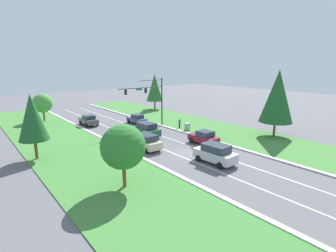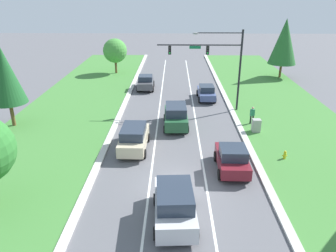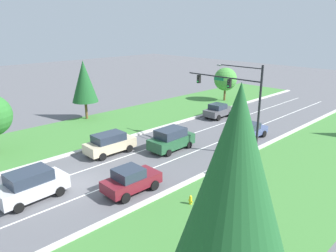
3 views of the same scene
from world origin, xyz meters
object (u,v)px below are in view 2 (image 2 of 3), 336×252
object	(u,v)px
pedestrian	(252,115)
conifer_mid_left_tree	(5,75)
champagne_suv	(134,138)
forest_suv	(176,116)
silver_suv	(175,204)
conifer_near_right_tree	(284,42)
graphite_sedan	(146,82)
fire_hydrant	(285,155)
burgundy_sedan	(232,159)
slate_blue_sedan	(206,92)
utility_cabinet	(256,126)
traffic_signal_mast	(217,58)
oak_far_left_tree	(115,51)

from	to	relation	value
pedestrian	conifer_mid_left_tree	bearing A→B (deg)	-19.76
champagne_suv	forest_suv	distance (m)	5.69
silver_suv	conifer_near_right_tree	bearing A→B (deg)	61.42
forest_suv	conifer_near_right_tree	xyz separation A→B (m)	(14.80, 18.31, 3.99)
graphite_sedan	fire_hydrant	xyz separation A→B (m)	(11.64, -18.32, -0.56)
pedestrian	fire_hydrant	size ratio (longest dim) A/B	2.41
burgundy_sedan	conifer_mid_left_tree	size ratio (longest dim) A/B	0.57
silver_suv	conifer_mid_left_tree	xyz separation A→B (m)	(-14.61, 13.02, 3.68)
champagne_suv	conifer_near_right_tree	size ratio (longest dim) A/B	0.58
slate_blue_sedan	graphite_sedan	distance (m)	8.26
fire_hydrant	conifer_mid_left_tree	bearing A→B (deg)	165.18
forest_suv	conifer_near_right_tree	world-z (taller)	conifer_near_right_tree
utility_cabinet	fire_hydrant	bearing A→B (deg)	-78.96
traffic_signal_mast	champagne_suv	world-z (taller)	traffic_signal_mast
oak_far_left_tree	conifer_mid_left_tree	size ratio (longest dim) A/B	0.70
forest_suv	conifer_mid_left_tree	world-z (taller)	conifer_mid_left_tree
utility_cabinet	oak_far_left_tree	world-z (taller)	oak_far_left_tree
fire_hydrant	conifer_near_right_tree	world-z (taller)	conifer_near_right_tree
silver_suv	slate_blue_sedan	distance (m)	21.57
forest_suv	silver_suv	bearing A→B (deg)	-91.80
pedestrian	slate_blue_sedan	bearing A→B (deg)	-86.44
silver_suv	forest_suv	world-z (taller)	forest_suv
silver_suv	oak_far_left_tree	bearing A→B (deg)	101.22
burgundy_sedan	slate_blue_sedan	size ratio (longest dim) A/B	0.98
graphite_sedan	conifer_mid_left_tree	world-z (taller)	conifer_mid_left_tree
silver_suv	burgundy_sedan	size ratio (longest dim) A/B	1.14
burgundy_sedan	utility_cabinet	size ratio (longest dim) A/B	3.43
burgundy_sedan	conifer_mid_left_tree	xyz separation A→B (m)	(-18.52, 7.63, 3.82)
burgundy_sedan	graphite_sedan	size ratio (longest dim) A/B	0.98
forest_suv	oak_far_left_tree	size ratio (longest dim) A/B	0.91
traffic_signal_mast	utility_cabinet	distance (m)	8.02
silver_suv	graphite_sedan	size ratio (longest dim) A/B	1.12
slate_blue_sedan	oak_far_left_tree	world-z (taller)	oak_far_left_tree
silver_suv	conifer_near_right_tree	distance (m)	35.06
conifer_mid_left_tree	conifer_near_right_tree	bearing A→B (deg)	32.01
forest_suv	oak_far_left_tree	distance (m)	22.39
pedestrian	fire_hydrant	distance (m)	6.95
graphite_sedan	conifer_mid_left_tree	bearing A→B (deg)	-133.36
traffic_signal_mast	champagne_suv	size ratio (longest dim) A/B	1.76
graphite_sedan	pedestrian	size ratio (longest dim) A/B	2.49
champagne_suv	graphite_sedan	distance (m)	16.85
slate_blue_sedan	utility_cabinet	world-z (taller)	slate_blue_sedan
forest_suv	utility_cabinet	xyz separation A→B (m)	(6.96, -1.19, -0.44)
traffic_signal_mast	conifer_near_right_tree	bearing A→B (deg)	51.86
utility_cabinet	fire_hydrant	size ratio (longest dim) A/B	1.73
conifer_mid_left_tree	traffic_signal_mast	bearing A→B (deg)	14.00
traffic_signal_mast	conifer_mid_left_tree	xyz separation A→B (m)	(-18.69, -4.66, -0.66)
graphite_sedan	utility_cabinet	xyz separation A→B (m)	(10.67, -13.37, -0.30)
graphite_sedan	oak_far_left_tree	distance (m)	10.02
graphite_sedan	conifer_near_right_tree	xyz separation A→B (m)	(18.51, 6.13, 4.13)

